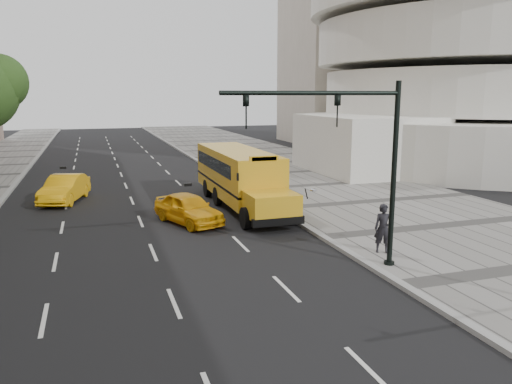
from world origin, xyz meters
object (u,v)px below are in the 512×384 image
object	(u,v)px
taxi_near	(188,208)
pedestrian	(383,228)
school_bus	(239,173)
traffic_signal	(358,153)
taxi_far	(65,189)

from	to	relation	value
taxi_near	pedestrian	distance (m)	9.29
school_bus	pedestrian	size ratio (longest dim) A/B	6.26
pedestrian	traffic_signal	world-z (taller)	traffic_signal
taxi_far	pedestrian	distance (m)	18.26
taxi_far	traffic_signal	world-z (taller)	traffic_signal
traffic_signal	taxi_near	bearing A→B (deg)	115.93
pedestrian	school_bus	bearing A→B (deg)	128.98
taxi_near	pedestrian	xyz separation A→B (m)	(5.98, -7.10, 0.36)
school_bus	pedestrian	bearing A→B (deg)	-75.58
taxi_near	pedestrian	world-z (taller)	pedestrian
taxi_far	pedestrian	world-z (taller)	pedestrian
traffic_signal	taxi_far	bearing A→B (deg)	122.64
taxi_near	traffic_signal	size ratio (longest dim) A/B	0.66
traffic_signal	pedestrian	bearing A→B (deg)	32.90
taxi_near	taxi_far	xyz separation A→B (m)	(-5.72, 6.92, 0.04)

